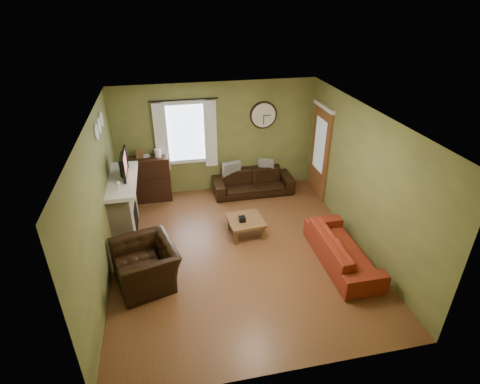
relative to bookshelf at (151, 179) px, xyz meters
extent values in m
cube|color=brown|center=(1.59, -2.36, -0.53)|extent=(4.60, 5.20, 0.00)
cube|color=white|center=(1.59, -2.36, 2.07)|extent=(4.60, 5.20, 0.00)
cube|color=olive|center=(-0.71, -2.36, 0.77)|extent=(0.00, 5.20, 2.60)
cube|color=olive|center=(3.89, -2.36, 0.77)|extent=(0.00, 5.20, 2.60)
cube|color=olive|center=(1.59, 0.24, 0.77)|extent=(4.60, 0.00, 2.60)
cube|color=olive|center=(1.59, -4.96, 0.77)|extent=(4.60, 0.00, 2.60)
cube|color=#CBB695|center=(-0.51, -1.21, 0.02)|extent=(0.40, 1.40, 1.10)
cube|color=black|center=(-0.32, -1.21, -0.23)|extent=(0.04, 0.60, 0.55)
cube|color=white|center=(-0.48, -1.21, 0.61)|extent=(0.58, 1.60, 0.08)
imported|color=black|center=(-0.46, -1.06, 0.82)|extent=(0.08, 0.60, 0.35)
cube|color=#994C3F|center=(-0.38, -1.06, 0.88)|extent=(0.02, 0.62, 0.36)
cylinder|color=white|center=(-0.69, -1.56, 1.72)|extent=(0.28, 0.28, 0.03)
cylinder|color=white|center=(-0.69, -1.21, 1.72)|extent=(0.28, 0.28, 0.03)
cylinder|color=white|center=(-0.69, -0.86, 1.72)|extent=(0.28, 0.28, 0.03)
cylinder|color=black|center=(0.89, 0.12, 1.74)|extent=(0.03, 0.03, 1.50)
cube|color=white|center=(0.34, 0.12, 0.92)|extent=(0.28, 0.04, 1.55)
cube|color=white|center=(1.44, 0.12, 0.92)|extent=(0.28, 0.04, 1.55)
cube|color=brown|center=(3.86, -0.51, 0.52)|extent=(0.05, 0.90, 2.10)
imported|color=brown|center=(-0.11, 0.07, 0.43)|extent=(0.18, 0.22, 0.02)
imported|color=black|center=(2.38, -0.15, -0.25)|extent=(1.90, 0.74, 0.55)
cube|color=gray|center=(1.89, 0.03, 0.02)|extent=(0.45, 0.22, 0.44)
cube|color=gray|center=(2.76, 0.09, 0.02)|extent=(0.40, 0.24, 0.38)
imported|color=maroon|center=(3.33, -3.03, -0.25)|extent=(0.75, 1.91, 0.56)
imported|color=black|center=(-0.09, -2.84, -0.18)|extent=(1.21, 1.30, 0.70)
cube|color=black|center=(1.74, -1.90, -0.13)|extent=(0.13, 0.13, 0.10)
camera|label=1|loc=(0.45, -7.90, 3.84)|focal=28.00mm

